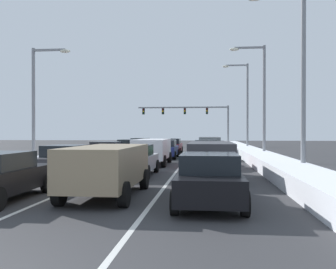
# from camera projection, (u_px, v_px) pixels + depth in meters

# --- Properties ---
(ground_plane) EXTENTS (134.96, 134.96, 0.00)m
(ground_plane) POSITION_uv_depth(u_px,v_px,m) (158.00, 163.00, 25.24)
(ground_plane) COLOR #333335
(lane_stripe_between_right_lane_and_center_lane) EXTENTS (0.14, 57.10, 0.01)m
(lane_stripe_between_right_lane_and_center_lane) POSITION_uv_depth(u_px,v_px,m) (187.00, 158.00, 30.22)
(lane_stripe_between_right_lane_and_center_lane) COLOR silver
(lane_stripe_between_right_lane_and_center_lane) RESTS_ON ground
(lane_stripe_between_center_lane_and_left_lane) EXTENTS (0.14, 57.10, 0.01)m
(lane_stripe_between_center_lane_and_left_lane) POSITION_uv_depth(u_px,v_px,m) (146.00, 157.00, 30.58)
(lane_stripe_between_center_lane_and_left_lane) COLOR silver
(lane_stripe_between_center_lane_and_left_lane) RESTS_ON ground
(snow_bank_right_shoulder) EXTENTS (1.90, 57.10, 0.74)m
(snow_bank_right_shoulder) POSITION_uv_depth(u_px,v_px,m) (252.00, 154.00, 29.66)
(snow_bank_right_shoulder) COLOR white
(snow_bank_right_shoulder) RESTS_ON ground
(snow_bank_left_shoulder) EXTENTS (2.13, 57.10, 0.54)m
(snow_bank_left_shoulder) POSITION_uv_depth(u_px,v_px,m) (85.00, 154.00, 31.14)
(snow_bank_left_shoulder) COLOR white
(snow_bank_left_shoulder) RESTS_ON ground
(sedan_black_right_lane_nearest) EXTENTS (2.00, 4.50, 1.51)m
(sedan_black_right_lane_nearest) POSITION_uv_depth(u_px,v_px,m) (209.00, 178.00, 10.78)
(sedan_black_right_lane_nearest) COLOR black
(sedan_black_right_lane_nearest) RESTS_ON ground
(suv_charcoal_right_lane_second) EXTENTS (2.16, 4.90, 1.67)m
(suv_charcoal_right_lane_second) POSITION_uv_depth(u_px,v_px,m) (211.00, 157.00, 16.62)
(suv_charcoal_right_lane_second) COLOR #38383D
(suv_charcoal_right_lane_second) RESTS_ON ground
(sedan_red_right_lane_third) EXTENTS (2.00, 4.50, 1.51)m
(sedan_red_right_lane_third) POSITION_uv_depth(u_px,v_px,m) (210.00, 154.00, 22.37)
(sedan_red_right_lane_third) COLOR maroon
(sedan_red_right_lane_third) RESTS_ON ground
(sedan_green_right_lane_fourth) EXTENTS (2.00, 4.50, 1.51)m
(sedan_green_right_lane_fourth) POSITION_uv_depth(u_px,v_px,m) (206.00, 150.00, 28.55)
(sedan_green_right_lane_fourth) COLOR #1E5633
(sedan_green_right_lane_fourth) RESTS_ON ground
(suv_gray_right_lane_fifth) EXTENTS (2.16, 4.90, 1.67)m
(suv_gray_right_lane_fifth) POSITION_uv_depth(u_px,v_px,m) (210.00, 144.00, 35.07)
(suv_gray_right_lane_fifth) COLOR slate
(suv_gray_right_lane_fifth) RESTS_ON ground
(suv_tan_center_lane_nearest) EXTENTS (2.16, 4.90, 1.67)m
(suv_tan_center_lane_nearest) POSITION_uv_depth(u_px,v_px,m) (107.00, 166.00, 12.10)
(suv_tan_center_lane_nearest) COLOR #937F60
(suv_tan_center_lane_nearest) RESTS_ON ground
(sedan_silver_center_lane_second) EXTENTS (2.00, 4.50, 1.51)m
(sedan_silver_center_lane_second) POSITION_uv_depth(u_px,v_px,m) (134.00, 160.00, 17.89)
(sedan_silver_center_lane_second) COLOR #B7BABF
(sedan_silver_center_lane_second) RESTS_ON ground
(suv_white_center_lane_third) EXTENTS (2.16, 4.90, 1.67)m
(suv_white_center_lane_third) POSITION_uv_depth(u_px,v_px,m) (152.00, 149.00, 23.81)
(suv_white_center_lane_third) COLOR silver
(suv_white_center_lane_third) RESTS_ON ground
(sedan_navy_center_lane_fourth) EXTENTS (2.00, 4.50, 1.51)m
(sedan_navy_center_lane_fourth) POSITION_uv_depth(u_px,v_px,m) (165.00, 149.00, 29.70)
(sedan_navy_center_lane_fourth) COLOR navy
(sedan_navy_center_lane_fourth) RESTS_ON ground
(sedan_maroon_center_lane_fifth) EXTENTS (2.00, 4.50, 1.51)m
(sedan_maroon_center_lane_fifth) POSITION_uv_depth(u_px,v_px,m) (172.00, 146.00, 35.93)
(sedan_maroon_center_lane_fifth) COLOR maroon
(sedan_maroon_center_lane_fifth) RESTS_ON ground
(sedan_charcoal_left_lane_second) EXTENTS (2.00, 4.50, 1.51)m
(sedan_charcoal_left_lane_second) POSITION_uv_depth(u_px,v_px,m) (66.00, 160.00, 17.71)
(sedan_charcoal_left_lane_second) COLOR #38383D
(sedan_charcoal_left_lane_second) RESTS_ON ground
(sedan_red_left_lane_third) EXTENTS (2.00, 4.50, 1.51)m
(sedan_red_left_lane_third) POSITION_uv_depth(u_px,v_px,m) (107.00, 153.00, 24.35)
(sedan_red_left_lane_third) COLOR maroon
(sedan_red_left_lane_third) RESTS_ON ground
(sedan_green_left_lane_fourth) EXTENTS (2.00, 4.50, 1.51)m
(sedan_green_left_lane_fourth) POSITION_uv_depth(u_px,v_px,m) (130.00, 148.00, 31.12)
(sedan_green_left_lane_fourth) COLOR #1E5633
(sedan_green_left_lane_fourth) RESTS_ON ground
(sedan_gray_left_lane_fifth) EXTENTS (2.00, 4.50, 1.51)m
(sedan_gray_left_lane_fifth) POSITION_uv_depth(u_px,v_px,m) (140.00, 145.00, 38.11)
(sedan_gray_left_lane_fifth) COLOR slate
(sedan_gray_left_lane_fifth) RESTS_ON ground
(traffic_light_gantry) EXTENTS (14.00, 0.47, 6.20)m
(traffic_light_gantry) POSITION_uv_depth(u_px,v_px,m) (193.00, 114.00, 56.03)
(traffic_light_gantry) COLOR slate
(traffic_light_gantry) RESTS_ON ground
(street_lamp_right_near) EXTENTS (2.66, 0.36, 8.60)m
(street_lamp_right_near) POSITION_uv_depth(u_px,v_px,m) (296.00, 67.00, 16.69)
(street_lamp_right_near) COLOR gray
(street_lamp_right_near) RESTS_ON ground
(street_lamp_right_mid) EXTENTS (2.66, 0.36, 8.58)m
(street_lamp_right_mid) POSITION_uv_depth(u_px,v_px,m) (259.00, 92.00, 27.03)
(street_lamp_right_mid) COLOR gray
(street_lamp_right_mid) RESTS_ON ground
(street_lamp_right_far) EXTENTS (2.66, 0.36, 9.16)m
(street_lamp_right_far) POSITION_uv_depth(u_px,v_px,m) (244.00, 100.00, 37.36)
(street_lamp_right_far) COLOR gray
(street_lamp_right_far) RESTS_ON ground
(street_lamp_left_mid) EXTENTS (2.66, 0.36, 7.75)m
(street_lamp_left_mid) POSITION_uv_depth(u_px,v_px,m) (39.00, 94.00, 24.29)
(street_lamp_left_mid) COLOR gray
(street_lamp_left_mid) RESTS_ON ground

